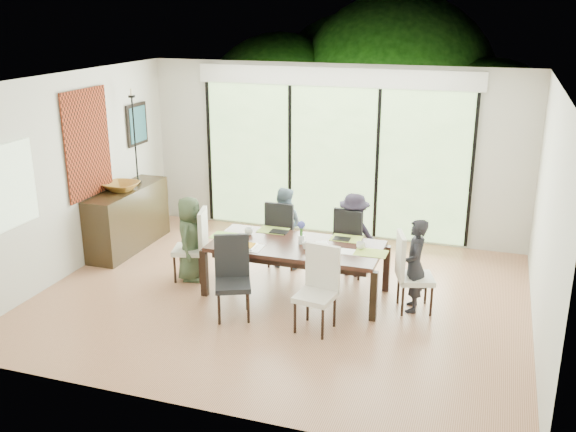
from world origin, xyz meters
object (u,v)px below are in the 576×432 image
(chair_near_left, at_px, (233,279))
(cup_b, at_px, (305,245))
(person_right_end, at_px, (415,265))
(person_left_end, at_px, (190,238))
(chair_right_end, at_px, (416,272))
(table_top, at_px, (296,246))
(cup_a, at_px, (249,231))
(bowl, at_px, (122,187))
(laptop, at_px, (231,239))
(person_far_right, at_px, (354,235))
(chair_near_right, at_px, (315,290))
(chair_left_end, at_px, (189,244))
(cup_c, at_px, (361,246))
(chair_far_right, at_px, (354,240))
(sideboard, at_px, (128,218))
(person_far_left, at_px, (284,227))
(chair_far_left, at_px, (284,232))
(vase, at_px, (301,239))

(chair_near_left, xyz_separation_m, cup_b, (0.65, 0.77, 0.22))
(person_right_end, bearing_deg, person_left_end, -97.30)
(chair_right_end, bearing_deg, person_left_end, 72.36)
(table_top, distance_m, cup_b, 0.19)
(cup_a, height_order, bowl, bowl)
(laptop, xyz_separation_m, cup_b, (1.00, 0.00, 0.03))
(person_right_end, bearing_deg, person_far_right, -139.04)
(chair_near_right, bearing_deg, cup_a, 147.93)
(chair_left_end, relative_size, cup_c, 8.87)
(cup_a, bearing_deg, person_left_end, -169.11)
(chair_left_end, relative_size, cup_b, 11.00)
(cup_b, bearing_deg, chair_right_end, 4.24)
(laptop, height_order, cup_a, cup_a)
(chair_far_right, bearing_deg, chair_left_end, 35.82)
(chair_right_end, height_order, cup_b, chair_right_end)
(chair_near_right, bearing_deg, sideboard, 162.71)
(chair_near_right, relative_size, bowl, 1.99)
(chair_near_left, height_order, laptop, chair_near_left)
(cup_a, bearing_deg, person_far_right, 28.55)
(person_far_left, xyz_separation_m, cup_c, (1.25, -0.73, 0.14))
(chair_near_left, height_order, sideboard, chair_near_left)
(chair_right_end, xyz_separation_m, person_right_end, (-0.02, 0.00, 0.08))
(chair_near_left, height_order, person_far_right, person_far_right)
(laptop, bearing_deg, table_top, 4.74)
(person_left_end, distance_m, person_far_right, 2.19)
(chair_far_left, xyz_separation_m, bowl, (-2.45, -0.19, 0.50))
(chair_near_right, xyz_separation_m, person_far_left, (-0.95, 1.70, 0.08))
(chair_far_left, bearing_deg, chair_far_right, -178.94)
(chair_near_right, height_order, person_left_end, person_left_end)
(cup_c, xyz_separation_m, sideboard, (-3.70, 0.66, -0.24))
(chair_near_left, bearing_deg, chair_near_right, -24.38)
(cup_b, relative_size, sideboard, 0.05)
(bowl, bearing_deg, cup_a, -12.99)
(vase, distance_m, sideboard, 3.04)
(chair_far_right, height_order, bowl, bowl)
(sideboard, bearing_deg, cup_a, -15.44)
(chair_near_left, xyz_separation_m, person_far_right, (1.05, 1.70, 0.08))
(chair_left_end, relative_size, chair_near_right, 1.00)
(vase, bearing_deg, chair_far_right, 57.99)
(chair_left_end, height_order, cup_b, chair_left_end)
(laptop, relative_size, bowl, 0.60)
(sideboard, bearing_deg, chair_right_end, -9.77)
(person_far_right, bearing_deg, person_far_left, 5.68)
(sideboard, distance_m, bowl, 0.54)
(chair_near_left, bearing_deg, person_far_right, 33.92)
(person_far_left, bearing_deg, cup_c, 153.02)
(person_right_end, height_order, person_far_right, same)
(vase, xyz_separation_m, laptop, (-0.90, -0.15, -0.04))
(table_top, height_order, chair_near_left, chair_near_left)
(table_top, relative_size, chair_near_left, 2.18)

